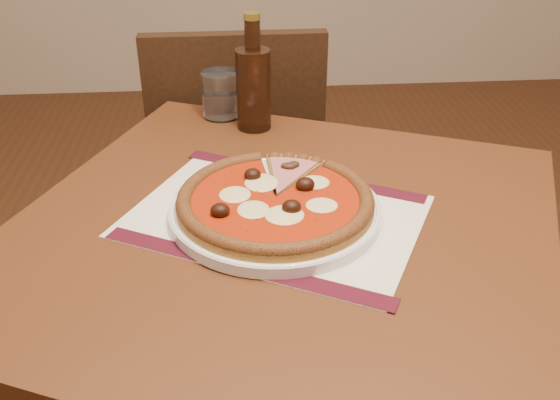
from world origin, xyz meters
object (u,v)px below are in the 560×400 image
object	(u,v)px
chair_far	(237,165)
water_glass	(221,95)
bottle	(254,85)
plate	(275,211)
table	(281,277)
pizza	(275,200)

from	to	relation	value
chair_far	water_glass	xyz separation A→B (m)	(-0.03, -0.25, 0.29)
water_glass	chair_far	bearing A→B (deg)	83.06
water_glass	bottle	world-z (taller)	bottle
plate	bottle	bearing A→B (deg)	92.78
table	pizza	xyz separation A→B (m)	(-0.01, 0.02, 0.13)
pizza	plate	bearing A→B (deg)	78.55
table	water_glass	size ratio (longest dim) A/B	11.03
bottle	table	bearing A→B (deg)	-86.25
plate	bottle	distance (m)	0.35
table	pizza	size ratio (longest dim) A/B	3.48
water_glass	pizza	bearing A→B (deg)	-78.59
chair_far	pizza	bearing A→B (deg)	93.92
plate	table	bearing A→B (deg)	-70.99
table	water_glass	bearing A→B (deg)	101.79
bottle	plate	bearing A→B (deg)	-87.22
water_glass	plate	bearing A→B (deg)	-78.59
plate	water_glass	xyz separation A→B (m)	(-0.08, 0.41, 0.04)
bottle	pizza	bearing A→B (deg)	-87.22
water_glass	bottle	xyz separation A→B (m)	(0.07, -0.06, 0.04)
plate	pizza	xyz separation A→B (m)	(-0.00, -0.00, 0.02)
water_glass	table	bearing A→B (deg)	-78.21
chair_far	bottle	size ratio (longest dim) A/B	3.87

